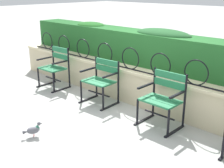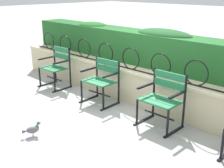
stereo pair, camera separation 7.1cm
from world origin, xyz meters
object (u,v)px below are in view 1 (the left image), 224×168
(park_chair_centre_right, at_px, (163,98))
(pigeon_near_chairs, at_px, (33,130))
(park_chair_centre_left, at_px, (101,80))
(park_chair_leftmost, at_px, (55,66))

(park_chair_centre_right, bearing_deg, pigeon_near_chairs, -124.73)
(park_chair_centre_right, distance_m, pigeon_near_chairs, 2.06)
(park_chair_centre_left, relative_size, park_chair_centre_right, 0.95)
(park_chair_leftmost, bearing_deg, park_chair_centre_right, 1.18)
(park_chair_centre_right, bearing_deg, park_chair_leftmost, -178.82)
(park_chair_centre_right, relative_size, pigeon_near_chairs, 3.13)
(park_chair_leftmost, height_order, pigeon_near_chairs, park_chair_leftmost)
(park_chair_centre_left, height_order, park_chair_centre_right, park_chair_centre_right)
(park_chair_leftmost, height_order, park_chair_centre_left, park_chair_leftmost)
(park_chair_centre_left, distance_m, park_chair_centre_right, 1.41)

